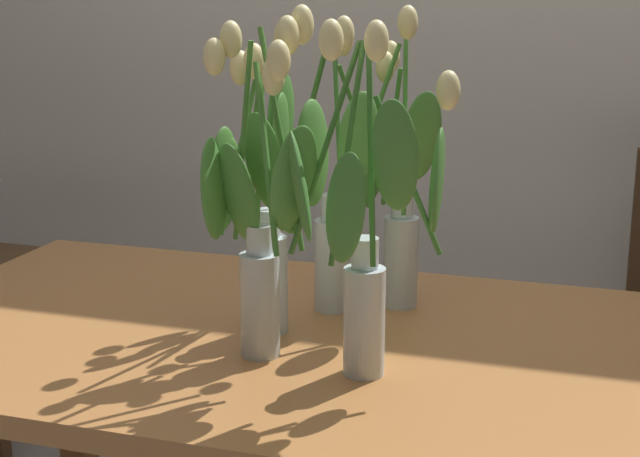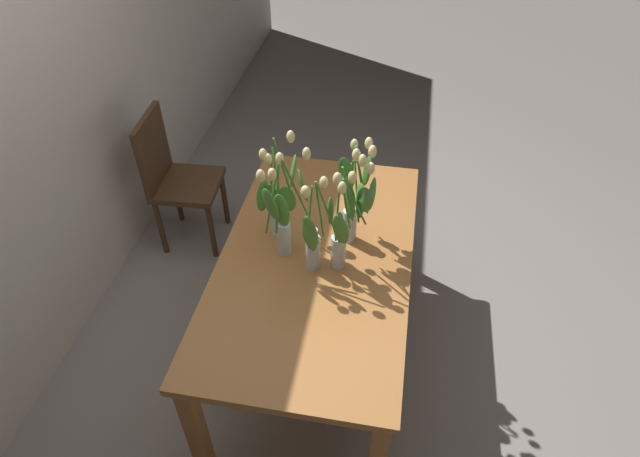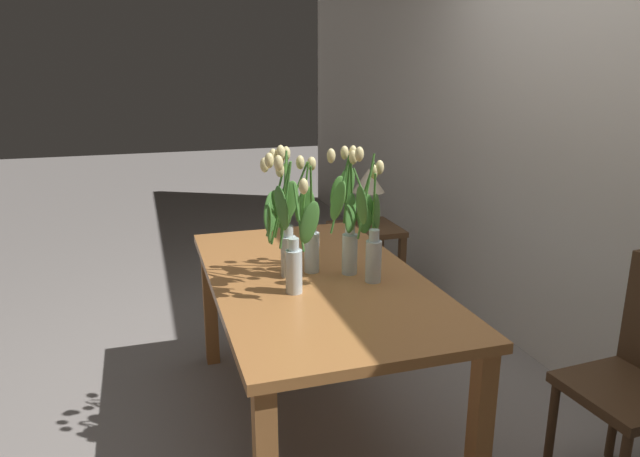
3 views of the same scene
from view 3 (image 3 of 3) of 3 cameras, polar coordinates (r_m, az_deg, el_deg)
The scene contains 11 objects.
ground_plane at distance 2.91m, azimuth -0.38°, elevation -18.43°, with size 18.00×18.00×0.00m, color gray.
room_wall_rear at distance 3.14m, azimuth 25.75°, elevation 9.03°, with size 9.00×0.10×2.70m, color silver.
dining_table at distance 2.60m, azimuth -0.41°, elevation -6.55°, with size 1.60×0.90×0.74m.
tulip_vase_0 at distance 2.48m, azimuth -3.44°, elevation 0.18°, with size 0.24×0.16×0.59m.
tulip_vase_1 at distance 2.57m, azimuth -1.46°, elevation 0.43°, with size 0.19×0.19×0.54m.
tulip_vase_2 at distance 2.46m, azimuth 4.69°, elevation -0.59°, with size 0.22×0.16×0.58m.
tulip_vase_3 at distance 2.31m, azimuth -3.11°, elevation -0.95°, with size 0.27×0.21×0.57m.
tulip_vase_4 at distance 2.54m, azimuth 2.94°, elevation 0.71°, with size 0.25×0.26×0.57m.
side_table at distance 4.07m, azimuth 4.48°, elevation -1.40°, with size 0.44×0.44×0.55m.
table_lamp at distance 3.99m, azimuth 4.75°, elevation 4.53°, with size 0.22×0.22×0.40m.
pillar_candle at distance 4.11m, azimuth 3.18°, elevation 1.03°, with size 0.06×0.06×0.07m, color #B72D23.
Camera 3 is at (2.30, -0.69, 1.65)m, focal length 32.84 mm.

